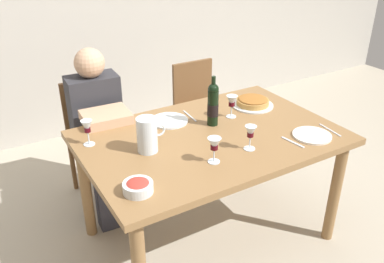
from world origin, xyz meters
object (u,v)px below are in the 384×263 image
at_px(wine_bottle, 213,104).
at_px(wine_glass_centre, 214,145).
at_px(baked_tart, 253,102).
at_px(salad_bowl, 138,186).
at_px(chair_right, 199,108).
at_px(diner_left, 101,131).
at_px(wine_glass_spare, 232,102).
at_px(water_pitcher, 147,137).
at_px(wine_glass_right_diner, 87,128).
at_px(dinner_plate_right_setting, 169,121).
at_px(dinner_plate_left_setting, 312,135).
at_px(dining_table, 211,148).
at_px(chair_left, 94,132).
at_px(wine_glass_left_diner, 250,133).

xyz_separation_m(wine_bottle, wine_glass_centre, (-0.24, -0.38, -0.03)).
relative_size(baked_tart, salad_bowl, 1.97).
xyz_separation_m(wine_bottle, chair_right, (0.37, 0.76, -0.40)).
relative_size(diner_left, chair_right, 1.33).
relative_size(salad_bowl, wine_glass_centre, 1.01).
height_order(diner_left, chair_right, diner_left).
distance_m(wine_glass_centre, wine_glass_spare, 0.57).
relative_size(wine_glass_centre, wine_glass_spare, 0.97).
distance_m(water_pitcher, wine_glass_centre, 0.37).
relative_size(wine_glass_spare, chair_right, 0.17).
distance_m(wine_bottle, wine_glass_right_diner, 0.75).
bearing_deg(water_pitcher, wine_glass_centre, -48.85).
distance_m(water_pitcher, salad_bowl, 0.39).
bearing_deg(salad_bowl, wine_bottle, 31.47).
relative_size(baked_tart, dinner_plate_right_setting, 1.18).
bearing_deg(wine_glass_spare, dinner_plate_left_setting, -61.48).
xyz_separation_m(dining_table, wine_glass_right_diner, (-0.65, 0.25, 0.20)).
distance_m(water_pitcher, baked_tart, 0.90).
height_order(water_pitcher, wine_glass_right_diner, water_pitcher).
height_order(wine_glass_right_diner, dinner_plate_right_setting, wine_glass_right_diner).
relative_size(dinner_plate_left_setting, chair_left, 0.26).
relative_size(dinner_plate_left_setting, dinner_plate_right_setting, 0.95).
bearing_deg(wine_glass_centre, dining_table, 59.93).
bearing_deg(water_pitcher, wine_glass_right_diner, 137.64).
height_order(salad_bowl, wine_glass_centre, wine_glass_centre).
xyz_separation_m(baked_tart, wine_glass_right_diner, (-1.13, 0.04, 0.08)).
bearing_deg(salad_bowl, chair_right, 48.22).
height_order(dinner_plate_right_setting, diner_left, diner_left).
relative_size(chair_left, diner_left, 0.75).
distance_m(water_pitcher, dinner_plate_right_setting, 0.39).
bearing_deg(wine_glass_left_diner, diner_left, 121.26).
height_order(dining_table, wine_bottle, wine_bottle).
distance_m(wine_glass_right_diner, chair_left, 0.77).
height_order(dinner_plate_right_setting, chair_right, chair_right).
bearing_deg(wine_glass_centre, wine_bottle, 57.73).
relative_size(dining_table, baked_tart, 5.34).
bearing_deg(baked_tart, chair_right, 92.26).
height_order(water_pitcher, chair_left, water_pitcher).
relative_size(wine_glass_right_diner, wine_glass_spare, 1.03).
bearing_deg(wine_glass_spare, dining_table, -150.02).
distance_m(wine_glass_left_diner, dinner_plate_right_setting, 0.58).
distance_m(dinner_plate_right_setting, chair_right, 0.87).
relative_size(wine_glass_right_diner, dinner_plate_right_setting, 0.63).
height_order(salad_bowl, diner_left, diner_left).
bearing_deg(wine_glass_right_diner, dining_table, -20.95).
relative_size(wine_bottle, wine_glass_right_diner, 2.09).
xyz_separation_m(water_pitcher, diner_left, (-0.06, 0.64, -0.23)).
distance_m(dinner_plate_left_setting, chair_right, 1.22).
xyz_separation_m(dining_table, diner_left, (-0.46, 0.65, -0.05)).
bearing_deg(dinner_plate_left_setting, salad_bowl, 179.49).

